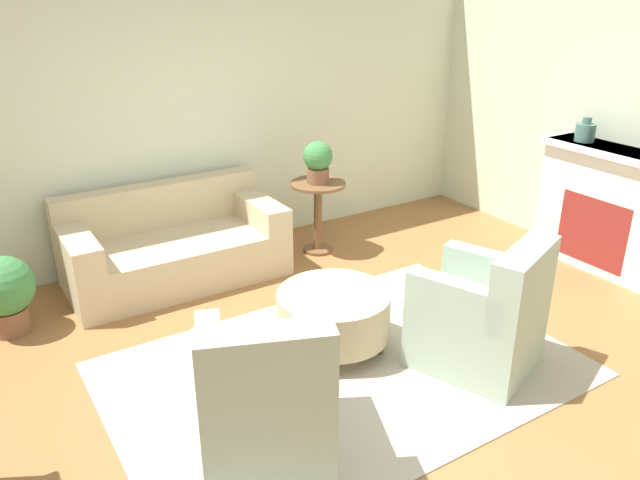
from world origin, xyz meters
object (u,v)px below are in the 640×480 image
(armchair_right, at_px, (483,318))
(potted_plant_on_side_table, at_px, (318,160))
(potted_plant_floor, at_px, (4,291))
(vase_mantel_near, at_px, (585,132))
(ottoman_table, at_px, (333,313))
(side_table, at_px, (318,205))
(armchair_left, at_px, (264,399))
(couch, at_px, (173,247))

(armchair_right, relative_size, potted_plant_on_side_table, 2.40)
(potted_plant_on_side_table, height_order, potted_plant_floor, potted_plant_on_side_table)
(armchair_right, height_order, vase_mantel_near, vase_mantel_near)
(armchair_right, bearing_deg, ottoman_table, 136.21)
(vase_mantel_near, bearing_deg, potted_plant_floor, 164.88)
(ottoman_table, distance_m, side_table, 1.79)
(vase_mantel_near, distance_m, potted_plant_floor, 5.06)
(armchair_left, height_order, ottoman_table, armchair_left)
(armchair_left, distance_m, potted_plant_on_side_table, 2.94)
(vase_mantel_near, xyz_separation_m, potted_plant_floor, (-4.82, 1.30, -0.87))
(vase_mantel_near, distance_m, potted_plant_on_side_table, 2.45)
(couch, height_order, armchair_left, armchair_left)
(side_table, distance_m, potted_plant_on_side_table, 0.45)
(side_table, xyz_separation_m, potted_plant_floor, (-2.80, -0.06, -0.13))
(armchair_left, distance_m, side_table, 2.89)
(armchair_right, xyz_separation_m, potted_plant_floor, (-2.70, 2.22, -0.03))
(armchair_left, distance_m, potted_plant_floor, 2.45)
(ottoman_table, xyz_separation_m, potted_plant_floor, (-1.96, 1.50, 0.06))
(potted_plant_on_side_table, bearing_deg, couch, 172.42)
(couch, relative_size, potted_plant_floor, 3.02)
(armchair_left, height_order, potted_plant_on_side_table, potted_plant_on_side_table)
(side_table, bearing_deg, couch, 172.42)
(side_table, relative_size, potted_plant_floor, 1.14)
(couch, height_order, side_table, couch)
(couch, distance_m, armchair_left, 2.50)
(vase_mantel_near, relative_size, potted_plant_floor, 0.36)
(potted_plant_floor, bearing_deg, side_table, 1.32)
(armchair_left, bearing_deg, potted_plant_on_side_table, 52.21)
(couch, bearing_deg, armchair_left, -98.47)
(armchair_left, distance_m, armchair_right, 1.67)
(couch, xyz_separation_m, potted_plant_on_side_table, (1.40, -0.19, 0.63))
(armchair_right, bearing_deg, couch, 117.85)
(armchair_right, bearing_deg, potted_plant_floor, 140.62)
(vase_mantel_near, bearing_deg, potted_plant_on_side_table, 145.86)
(armchair_right, height_order, potted_plant_floor, armchair_right)
(ottoman_table, bearing_deg, potted_plant_floor, 142.48)
(vase_mantel_near, relative_size, potted_plant_on_side_table, 0.55)
(side_table, bearing_deg, ottoman_table, -118.33)
(couch, distance_m, side_table, 1.43)
(ottoman_table, bearing_deg, potted_plant_on_side_table, 61.67)
(armchair_left, xyz_separation_m, potted_plant_on_side_table, (1.77, 2.28, 0.55))
(potted_plant_on_side_table, bearing_deg, vase_mantel_near, -34.14)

